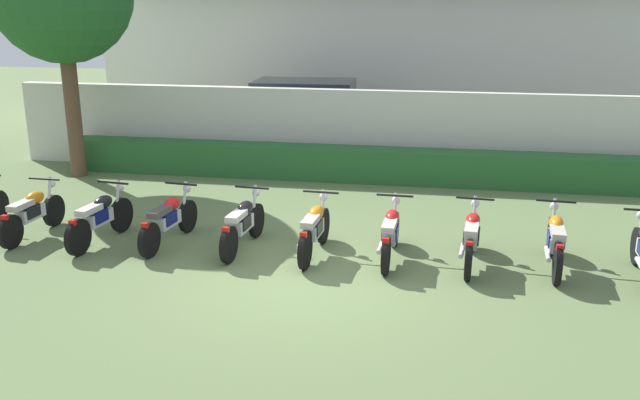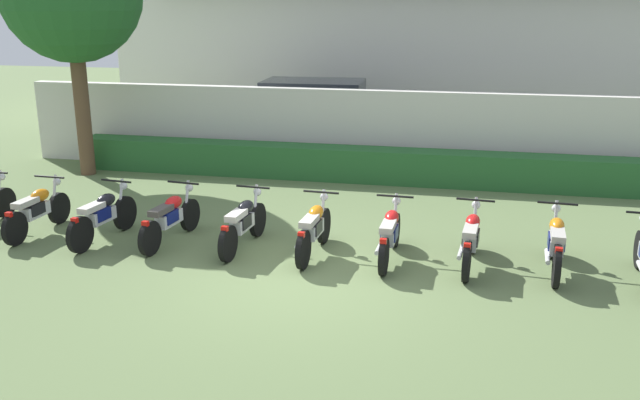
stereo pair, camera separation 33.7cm
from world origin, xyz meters
The scene contains 12 objects.
ground centered at (0.00, 0.00, 0.00)m, with size 60.00×60.00×0.00m, color #607547.
compound_wall centered at (0.00, 6.60, 1.00)m, with size 17.19×0.30×2.00m, color silver.
hedge_row centered at (0.00, 5.90, 0.38)m, with size 13.75×0.70×0.76m, color #28602D.
parked_car centered at (-1.73, 9.17, 0.94)m, with size 4.56×2.20×1.89m.
motorcycle_in_row_1 centered at (-5.04, 0.98, 0.44)m, with size 0.60×1.82×0.95m.
motorcycle_in_row_2 centered at (-3.73, 0.91, 0.45)m, with size 0.60×1.87×0.96m.
motorcycle_in_row_3 centered at (-2.56, 1.07, 0.44)m, with size 0.60×1.90×0.95m.
motorcycle_in_row_4 centered at (-1.25, 1.05, 0.45)m, with size 0.60×1.87×0.96m.
motorcycle_in_row_5 centered at (-0.03, 0.98, 0.45)m, with size 0.60×1.83×0.96m.
motorcycle_in_row_6 centered at (1.19, 1.02, 0.44)m, with size 0.60×1.86×0.95m.
motorcycle_in_row_7 centered at (2.45, 1.02, 0.45)m, with size 0.60×1.87×0.96m.
motorcycle_in_row_8 centered at (3.70, 1.07, 0.46)m, with size 0.60×1.87×0.97m.
Camera 2 is at (2.26, -9.20, 3.98)m, focal length 38.39 mm.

